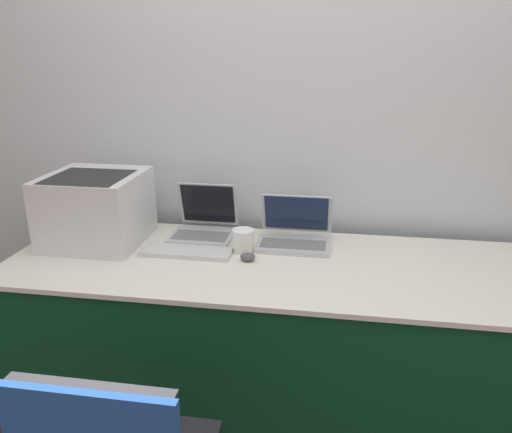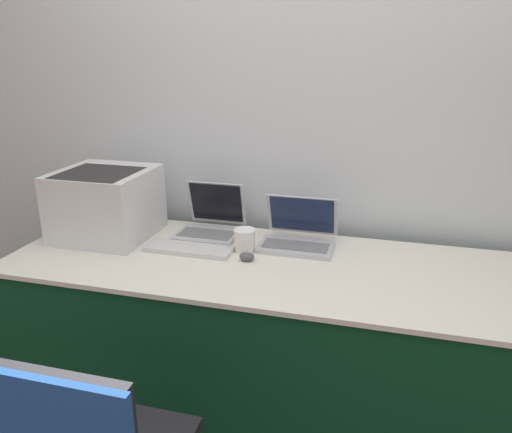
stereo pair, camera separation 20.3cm
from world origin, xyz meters
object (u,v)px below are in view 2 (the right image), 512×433
Objects in this scene: printer at (106,201)px; laptop_right at (298,235)px; external_keyboard at (189,249)px; mouse at (247,256)px; laptop_left at (211,223)px; coffee_cup at (245,240)px.

printer is 0.89m from laptop_right.
laptop_right reaches higher than external_keyboard.
external_keyboard is 0.27m from mouse.
laptop_left is at bearing 174.92° from laptop_right.
mouse is at bearing -6.13° from external_keyboard.
external_keyboard is at bearing -10.47° from printer.
printer is 0.47m from external_keyboard.
laptop_left is 2.86× the size of coffee_cup.
laptop_right is 5.10× the size of mouse.
printer is 1.43× the size of laptop_left.
laptop_right is 0.25m from coffee_cup.
external_keyboard is at bearing -155.85° from laptop_right.
laptop_left reaches higher than mouse.
mouse is (0.70, -0.11, -0.15)m from printer.
printer is 1.07× the size of external_keyboard.
laptop_left is 0.75× the size of external_keyboard.
printer is 4.09× the size of coffee_cup.
laptop_left is at bearing 133.85° from mouse.
laptop_right is (0.43, -0.04, -0.00)m from laptop_left.
laptop_right is 0.84× the size of external_keyboard.
laptop_left is 0.28m from coffee_cup.
laptop_left is 0.89× the size of laptop_right.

